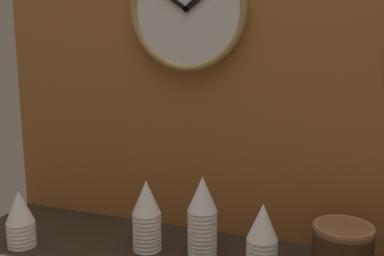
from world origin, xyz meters
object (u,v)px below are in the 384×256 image
cup_stack_center_right (262,237)px  wall_clock (187,9)px  cup_stack_far_left (20,218)px  bowl_stack_right (342,249)px  cup_stack_center (202,216)px  cup_stack_center_left (147,215)px

cup_stack_center_right → wall_clock: 65.06cm
cup_stack_far_left → bowl_stack_right: cup_stack_far_left is taller
bowl_stack_right → wall_clock: wall_clock is taller
cup_stack_center_right → wall_clock: (-26.50, 17.07, 56.91)cm
cup_stack_center_right → bowl_stack_right: bearing=10.9°
cup_stack_center → wall_clock: wall_clock is taller
cup_stack_far_left → cup_stack_center: 51.54cm
cup_stack_center_left → cup_stack_center_right: size_ratio=1.13×
bowl_stack_right → wall_clock: (-45.83, 13.36, 58.84)cm
cup_stack_center_left → cup_stack_center_right: 32.47cm
cup_stack_center → cup_stack_center_right: 17.10cm
cup_stack_center_left → cup_stack_center_right: cup_stack_center_left is taller
cup_stack_far_left → cup_stack_center: cup_stack_center is taller
wall_clock → cup_stack_far_left: bearing=-146.6°
cup_stack_far_left → bowl_stack_right: 87.20cm
cup_stack_far_left → bowl_stack_right: bearing=8.8°
wall_clock → bowl_stack_right: bearing=-16.3°
cup_stack_center_right → bowl_stack_right: size_ratio=1.17×
bowl_stack_right → cup_stack_far_left: bearing=-171.2°
cup_stack_center → wall_clock: 57.38cm
cup_stack_center_left → wall_clock: bearing=70.1°
cup_stack_center_left → wall_clock: 58.44cm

